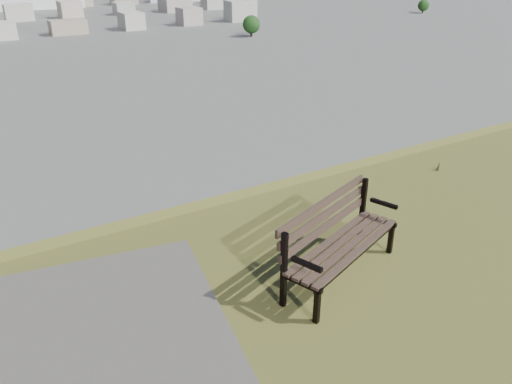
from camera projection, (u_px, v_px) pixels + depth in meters
park_bench at (337, 236)px, 5.80m from camera, size 1.89×1.16×0.95m
gravel_patch at (93, 377)px, 4.54m from camera, size 3.34×4.30×0.08m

